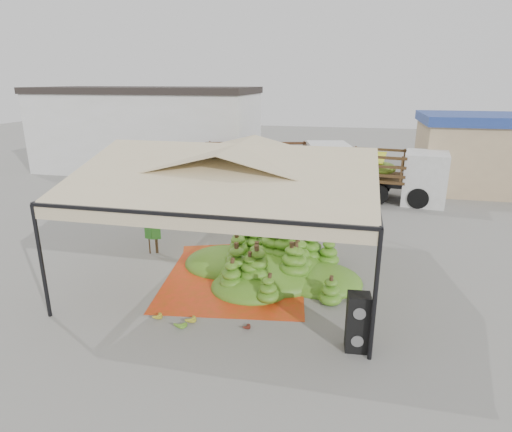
% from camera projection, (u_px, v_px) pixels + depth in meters
% --- Properties ---
extents(ground, '(90.00, 90.00, 0.00)m').
position_uv_depth(ground, '(240.00, 267.00, 13.90)').
color(ground, slate).
rests_on(ground, ground).
extents(canopy_tent, '(8.10, 8.10, 4.00)m').
position_uv_depth(canopy_tent, '(238.00, 167.00, 12.90)').
color(canopy_tent, black).
rests_on(canopy_tent, ground).
extents(building_white, '(14.30, 6.30, 5.40)m').
position_uv_depth(building_white, '(148.00, 129.00, 28.21)').
color(building_white, silver).
rests_on(building_white, ground).
extents(building_tan, '(6.30, 5.30, 4.10)m').
position_uv_depth(building_tan, '(479.00, 152.00, 23.23)').
color(building_tan, tan).
rests_on(building_tan, ground).
extents(tarp_left, '(5.02, 4.91, 0.01)m').
position_uv_depth(tarp_left, '(243.00, 265.00, 14.08)').
color(tarp_left, red).
rests_on(tarp_left, ground).
extents(tarp_right, '(4.74, 4.91, 0.01)m').
position_uv_depth(tarp_right, '(234.00, 280.00, 12.98)').
color(tarp_right, red).
rests_on(tarp_right, ground).
extents(banana_heap, '(7.08, 6.31, 1.29)m').
position_uv_depth(banana_heap, '(273.00, 255.00, 13.25)').
color(banana_heap, '#3E6F17').
rests_on(banana_heap, ground).
extents(hand_yellow_a, '(0.57, 0.49, 0.23)m').
position_uv_depth(hand_yellow_a, '(188.00, 317.00, 10.76)').
color(hand_yellow_a, gold).
rests_on(hand_yellow_a, ground).
extents(hand_yellow_b, '(0.48, 0.39, 0.21)m').
position_uv_depth(hand_yellow_b, '(155.00, 314.00, 10.91)').
color(hand_yellow_b, gold).
rests_on(hand_yellow_b, ground).
extents(hand_red_a, '(0.42, 0.36, 0.17)m').
position_uv_depth(hand_red_a, '(245.00, 325.00, 10.47)').
color(hand_red_a, '#562113').
rests_on(hand_red_a, ground).
extents(hand_red_b, '(0.44, 0.36, 0.20)m').
position_uv_depth(hand_red_b, '(348.00, 299.00, 11.66)').
color(hand_red_b, '#592D14').
rests_on(hand_red_b, ground).
extents(hand_green, '(0.59, 0.58, 0.21)m').
position_uv_depth(hand_green, '(180.00, 322.00, 10.55)').
color(hand_green, '#387D1A').
rests_on(hand_green, ground).
extents(hanging_bunches, '(1.74, 0.24, 0.20)m').
position_uv_depth(hanging_bunches, '(289.00, 204.00, 11.50)').
color(hanging_bunches, '#46801A').
rests_on(hanging_bunches, ground).
extents(speaker_stack, '(0.53, 0.47, 1.37)m').
position_uv_depth(speaker_stack, '(357.00, 322.00, 9.47)').
color(speaker_stack, black).
rests_on(speaker_stack, ground).
extents(banana_leaves, '(0.96, 1.36, 3.70)m').
position_uv_depth(banana_leaves, '(158.00, 251.00, 15.20)').
color(banana_leaves, '#28721E').
rests_on(banana_leaves, ground).
extents(vendor, '(0.68, 0.52, 1.69)m').
position_uv_depth(vendor, '(276.00, 216.00, 16.34)').
color(vendor, gray).
rests_on(vendor, ground).
extents(truck_left, '(8.05, 4.24, 2.63)m').
position_uv_depth(truck_left, '(281.00, 162.00, 22.82)').
color(truck_left, '#4B2E19').
rests_on(truck_left, ground).
extents(truck_right, '(7.55, 3.46, 2.50)m').
position_uv_depth(truck_right, '(376.00, 169.00, 21.59)').
color(truck_right, '#493418').
rests_on(truck_right, ground).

